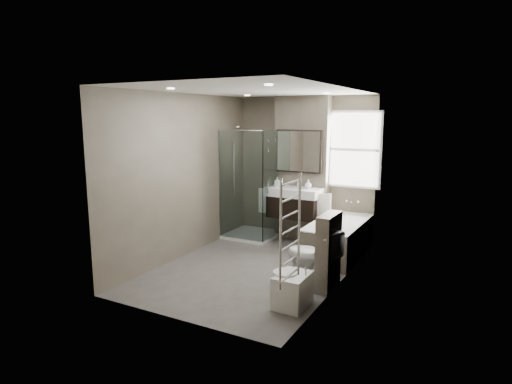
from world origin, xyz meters
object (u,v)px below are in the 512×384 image
Objects in this scene: bathtub at (338,237)px; bidet at (292,289)px; vanity at (294,202)px; toilet at (312,256)px.

bathtub is 3.12× the size of bidet.
vanity is 2.66m from bidet.
toilet reaches higher than bathtub.
vanity is 1.23× the size of toilet.
vanity is at bearing 112.92° from bidet.
vanity reaches higher than bathtub.
bathtub reaches higher than bidet.
toilet is at bearing -88.05° from bathtub.
vanity is at bearing -133.22° from toilet.
vanity is 0.59× the size of bathtub.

